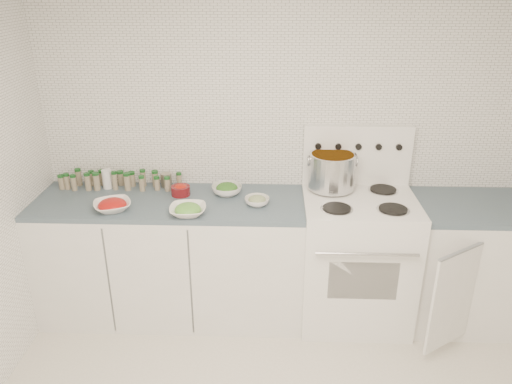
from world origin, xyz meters
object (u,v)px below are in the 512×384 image
at_px(stock_pot, 332,170).
at_px(bowl_tomato, 112,205).
at_px(stove, 355,255).
at_px(bowl_snowpea, 188,210).

height_order(stock_pot, bowl_tomato, stock_pot).
bearing_deg(stock_pot, stove, -40.78).
bearing_deg(stock_pot, bowl_snowpea, -158.44).
relative_size(bowl_tomato, bowl_snowpea, 1.25).
xyz_separation_m(stove, bowl_tomato, (-1.64, -0.17, 0.44)).
distance_m(stove, bowl_snowpea, 1.24).
relative_size(stove, bowl_snowpea, 5.46).
height_order(stove, stock_pot, stove).
xyz_separation_m(stock_pot, bowl_tomato, (-1.46, -0.33, -0.15)).
xyz_separation_m(stove, bowl_snowpea, (-1.14, -0.22, 0.44)).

